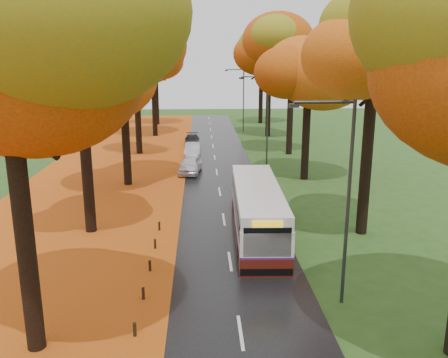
{
  "coord_description": "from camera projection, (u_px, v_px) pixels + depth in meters",
  "views": [
    {
      "loc": [
        -1.32,
        -8.77,
        9.47
      ],
      "look_at": [
        0.0,
        17.73,
        2.6
      ],
      "focal_mm": 38.0,
      "sensor_mm": 36.0,
      "label": 1
    }
  ],
  "objects": [
    {
      "name": "trees_left",
      "position": [
        119.0,
        56.0,
        34.35
      ],
      "size": [
        9.2,
        74.0,
        13.88
      ],
      "color": "black",
      "rests_on": "ground"
    },
    {
      "name": "streetlamp_far",
      "position": [
        242.0,
        95.0,
        60.2
      ],
      "size": [
        2.45,
        0.18,
        8.0
      ],
      "color": "#333538",
      "rests_on": "ground"
    },
    {
      "name": "centre_line",
      "position": [
        219.0,
        188.0,
        35.08
      ],
      "size": [
        0.12,
        90.0,
        0.01
      ],
      "primitive_type": "cube",
      "color": "silver",
      "rests_on": "road"
    },
    {
      "name": "car_silver",
      "position": [
        193.0,
        150.0,
        45.62
      ],
      "size": [
        1.56,
        4.18,
        1.37
      ],
      "primitive_type": "imported",
      "rotation": [
        0.0,
        0.0,
        -0.03
      ],
      "color": "#A5A8AD",
      "rests_on": "road"
    },
    {
      "name": "road",
      "position": [
        219.0,
        188.0,
        35.08
      ],
      "size": [
        6.5,
        90.0,
        0.04
      ],
      "primitive_type": "cube",
      "color": "black",
      "rests_on": "ground"
    },
    {
      "name": "leaf_verge",
      "position": [
        96.0,
        190.0,
        34.65
      ],
      "size": [
        12.0,
        90.0,
        0.02
      ],
      "primitive_type": "cube",
      "color": "#98410D",
      "rests_on": "ground"
    },
    {
      "name": "leaf_drift",
      "position": [
        178.0,
        188.0,
        34.93
      ],
      "size": [
        0.9,
        90.0,
        0.01
      ],
      "primitive_type": "cube",
      "color": "#D25915",
      "rests_on": "road"
    },
    {
      "name": "car_white",
      "position": [
        190.0,
        165.0,
        39.43
      ],
      "size": [
        2.18,
        4.24,
        1.38
      ],
      "primitive_type": "imported",
      "rotation": [
        0.0,
        0.0,
        -0.14
      ],
      "color": "silver",
      "rests_on": "road"
    },
    {
      "name": "streetlamp_near",
      "position": [
        343.0,
        188.0,
        17.66
      ],
      "size": [
        2.45,
        0.18,
        8.0
      ],
      "color": "#333538",
      "rests_on": "ground"
    },
    {
      "name": "car_dark",
      "position": [
        192.0,
        140.0,
        51.89
      ],
      "size": [
        1.68,
        4.01,
        1.16
      ],
      "primitive_type": "imported",
      "rotation": [
        0.0,
        0.0,
        0.02
      ],
      "color": "black",
      "rests_on": "road"
    },
    {
      "name": "trees_right",
      "position": [
        315.0,
        53.0,
        34.86
      ],
      "size": [
        9.3,
        74.2,
        13.96
      ],
      "color": "black",
      "rests_on": "ground"
    },
    {
      "name": "streetlamp_mid",
      "position": [
        264.0,
        116.0,
        38.93
      ],
      "size": [
        2.45,
        0.18,
        8.0
      ],
      "color": "#333538",
      "rests_on": "ground"
    },
    {
      "name": "bollard_row",
      "position": [
        129.0,
        352.0,
        15.22
      ],
      "size": [
        0.11,
        23.51,
        0.52
      ],
      "color": "black",
      "rests_on": "ground"
    },
    {
      "name": "bus",
      "position": [
        257.0,
        210.0,
        25.48
      ],
      "size": [
        2.74,
        10.52,
        2.75
      ],
      "rotation": [
        0.0,
        0.0,
        -0.03
      ],
      "color": "#51140C",
      "rests_on": "road"
    }
  ]
}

